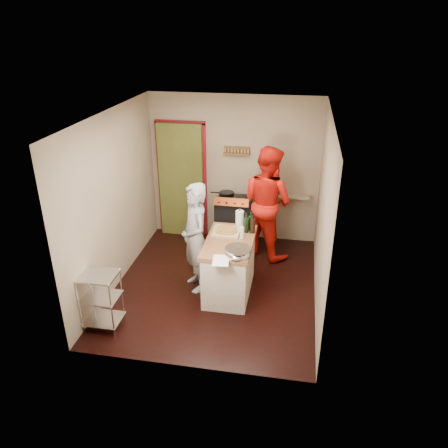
% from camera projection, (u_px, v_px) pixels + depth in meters
% --- Properties ---
extents(floor, '(3.50, 3.50, 0.00)m').
position_uv_depth(floor, '(216.00, 285.00, 6.71)').
color(floor, black).
rests_on(floor, ground).
extents(back_wall, '(3.00, 0.44, 2.60)m').
position_uv_depth(back_wall, '(199.00, 176.00, 7.91)').
color(back_wall, tan).
rests_on(back_wall, ground).
extents(left_wall, '(0.04, 3.50, 2.60)m').
position_uv_depth(left_wall, '(115.00, 201.00, 6.39)').
color(left_wall, tan).
rests_on(left_wall, ground).
extents(right_wall, '(0.04, 3.50, 2.60)m').
position_uv_depth(right_wall, '(323.00, 216.00, 5.92)').
color(right_wall, tan).
rests_on(right_wall, ground).
extents(ceiling, '(3.00, 3.50, 0.02)m').
position_uv_depth(ceiling, '(214.00, 114.00, 5.59)').
color(ceiling, white).
rests_on(ceiling, back_wall).
extents(stove, '(0.60, 0.63, 1.00)m').
position_uv_depth(stove, '(233.00, 221.00, 7.78)').
color(stove, black).
rests_on(stove, ground).
extents(wire_shelving, '(0.48, 0.40, 0.80)m').
position_uv_depth(wire_shelving, '(101.00, 298.00, 5.66)').
color(wire_shelving, silver).
rests_on(wire_shelving, ground).
extents(island, '(0.69, 1.31, 1.17)m').
position_uv_depth(island, '(230.00, 265.00, 6.37)').
color(island, beige).
rests_on(island, ground).
extents(person_stripe, '(0.66, 0.73, 1.67)m').
position_uv_depth(person_stripe, '(195.00, 238.00, 6.33)').
color(person_stripe, silver).
rests_on(person_stripe, ground).
extents(person_red, '(1.17, 1.13, 1.90)m').
position_uv_depth(person_red, '(267.00, 202.00, 7.26)').
color(person_red, red).
rests_on(person_red, ground).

